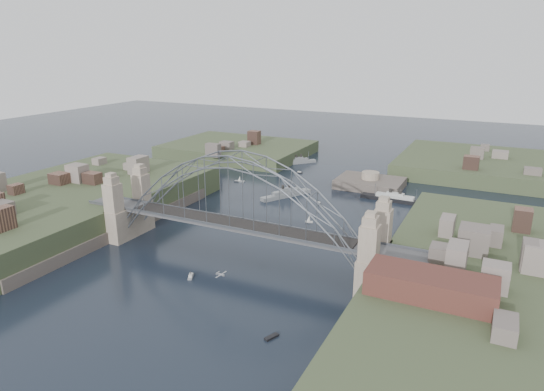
% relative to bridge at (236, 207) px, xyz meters
% --- Properties ---
extents(ground, '(500.00, 500.00, 0.00)m').
position_rel_bridge_xyz_m(ground, '(0.00, 0.00, -12.32)').
color(ground, black).
rests_on(ground, ground).
extents(bridge, '(84.00, 13.80, 24.60)m').
position_rel_bridge_xyz_m(bridge, '(0.00, 0.00, 0.00)').
color(bridge, '#4F4E51').
rests_on(bridge, ground).
extents(shore_west, '(50.50, 90.00, 12.00)m').
position_rel_bridge_xyz_m(shore_west, '(-57.32, 0.00, -10.35)').
color(shore_west, '#3D492C').
rests_on(shore_west, ground).
extents(shore_east, '(50.50, 90.00, 12.00)m').
position_rel_bridge_xyz_m(shore_east, '(57.32, 0.00, -10.35)').
color(shore_east, '#3D492C').
rests_on(shore_east, ground).
extents(headland_nw, '(60.00, 45.00, 9.00)m').
position_rel_bridge_xyz_m(headland_nw, '(-55.00, 95.00, -11.82)').
color(headland_nw, '#3D492C').
rests_on(headland_nw, ground).
extents(headland_ne, '(70.00, 55.00, 9.50)m').
position_rel_bridge_xyz_m(headland_ne, '(50.00, 110.00, -11.57)').
color(headland_ne, '#3D492C').
rests_on(headland_ne, ground).
extents(fort_island, '(22.00, 16.00, 9.40)m').
position_rel_bridge_xyz_m(fort_island, '(12.00, 70.00, -12.66)').
color(fort_island, '#564B43').
rests_on(fort_island, ground).
extents(wharf_shed, '(20.00, 8.00, 4.00)m').
position_rel_bridge_xyz_m(wharf_shed, '(44.00, -14.00, -2.32)').
color(wharf_shed, '#592D26').
rests_on(wharf_shed, shore_east).
extents(finger_pier, '(4.00, 22.00, 1.40)m').
position_rel_bridge_xyz_m(finger_pier, '(39.00, -28.00, -11.62)').
color(finger_pier, '#4F4E51').
rests_on(finger_pier, ground).
extents(naval_cruiser_near, '(11.13, 17.26, 5.52)m').
position_rel_bridge_xyz_m(naval_cruiser_near, '(-9.42, 47.37, -11.47)').
color(naval_cruiser_near, gray).
rests_on(naval_cruiser_near, ground).
extents(naval_cruiser_far, '(11.58, 12.72, 5.11)m').
position_rel_bridge_xyz_m(naval_cruiser_far, '(-23.75, 91.26, -11.53)').
color(naval_cruiser_far, gray).
rests_on(naval_cruiser_far, ground).
extents(ocean_liner, '(21.65, 3.94, 5.29)m').
position_rel_bridge_xyz_m(ocean_liner, '(23.21, 58.03, -11.50)').
color(ocean_liner, black).
rests_on(ocean_liner, ground).
extents(aeroplane, '(1.68, 3.10, 0.45)m').
position_rel_bridge_xyz_m(aeroplane, '(7.53, -18.99, -6.18)').
color(aeroplane, '#9EA0A5').
extents(small_boat_a, '(2.36, 1.96, 0.45)m').
position_rel_bridge_xyz_m(small_boat_a, '(-18.38, 17.42, -12.17)').
color(small_boat_a, silver).
rests_on(small_boat_a, ground).
extents(small_boat_b, '(2.18, 1.36, 2.38)m').
position_rel_bridge_xyz_m(small_boat_b, '(6.11, 28.71, -11.40)').
color(small_boat_b, silver).
rests_on(small_boat_b, ground).
extents(small_boat_c, '(1.84, 2.73, 1.43)m').
position_rel_bridge_xyz_m(small_boat_c, '(-3.93, -12.73, -12.04)').
color(small_boat_c, silver).
rests_on(small_boat_c, ground).
extents(small_boat_d, '(1.12, 2.50, 0.45)m').
position_rel_bridge_xyz_m(small_boat_d, '(24.20, 41.96, -12.17)').
color(small_boat_d, silver).
rests_on(small_boat_d, ground).
extents(small_boat_e, '(3.89, 1.94, 2.38)m').
position_rel_bridge_xyz_m(small_boat_e, '(-31.81, 56.27, -11.68)').
color(small_boat_e, silver).
rests_on(small_boat_e, ground).
extents(small_boat_f, '(1.47, 1.46, 1.43)m').
position_rel_bridge_xyz_m(small_boat_f, '(2.81, 45.23, -12.03)').
color(small_boat_f, silver).
rests_on(small_boat_f, ground).
extents(small_boat_g, '(1.83, 2.78, 0.45)m').
position_rel_bridge_xyz_m(small_boat_g, '(20.96, -24.74, -12.17)').
color(small_boat_g, silver).
rests_on(small_boat_g, ground).
extents(small_boat_h, '(2.29, 0.82, 1.43)m').
position_rel_bridge_xyz_m(small_boat_h, '(-17.27, 76.85, -12.04)').
color(small_boat_h, silver).
rests_on(small_boat_h, ground).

